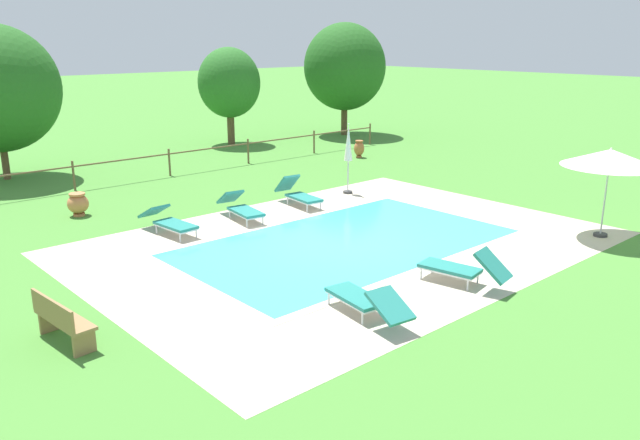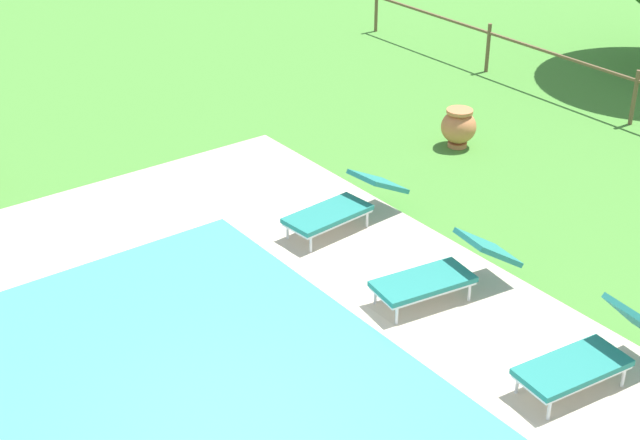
% 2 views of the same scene
% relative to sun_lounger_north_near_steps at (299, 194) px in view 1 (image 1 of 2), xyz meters
% --- Properties ---
extents(ground_plane, '(160.00, 160.00, 0.00)m').
position_rel_sun_lounger_north_near_steps_xyz_m(ground_plane, '(-1.53, -3.74, -0.38)').
color(ground_plane, '#478433').
extents(pool_deck_paving, '(13.20, 9.55, 0.01)m').
position_rel_sun_lounger_north_near_steps_xyz_m(pool_deck_paving, '(-1.53, -3.74, -0.38)').
color(pool_deck_paving, beige).
rests_on(pool_deck_paving, ground).
extents(swimming_pool_water, '(8.57, 4.92, 0.01)m').
position_rel_sun_lounger_north_near_steps_xyz_m(swimming_pool_water, '(-1.53, -3.74, -0.38)').
color(swimming_pool_water, '#42CCD6').
rests_on(swimming_pool_water, ground).
extents(pool_coping_rim, '(9.05, 5.40, 0.01)m').
position_rel_sun_lounger_north_near_steps_xyz_m(pool_coping_rim, '(-1.53, -3.74, -0.37)').
color(pool_coping_rim, beige).
rests_on(pool_coping_rim, ground).
extents(sun_lounger_north_near_steps, '(0.81, 1.99, 0.91)m').
position_rel_sun_lounger_north_near_steps_xyz_m(sun_lounger_north_near_steps, '(0.00, 0.00, 0.00)').
color(sun_lounger_north_near_steps, '#237A70').
rests_on(sun_lounger_north_near_steps, ground).
extents(sun_lounger_north_mid, '(0.95, 2.05, 0.88)m').
position_rel_sun_lounger_north_near_steps_xyz_m(sun_lounger_north_mid, '(-1.69, -7.47, -0.01)').
color(sun_lounger_north_mid, '#237A70').
rests_on(sun_lounger_north_mid, ground).
extents(sun_lounger_north_far, '(0.78, 2.11, 0.73)m').
position_rel_sun_lounger_north_near_steps_xyz_m(sun_lounger_north_far, '(-4.56, 0.04, -0.03)').
color(sun_lounger_north_far, '#237A70').
rests_on(sun_lounger_north_far, ground).
extents(sun_lounger_north_end, '(0.89, 2.14, 0.71)m').
position_rel_sun_lounger_north_near_steps_xyz_m(sun_lounger_north_end, '(-4.44, -7.24, -0.03)').
color(sun_lounger_north_end, '#237A70').
rests_on(sun_lounger_north_end, ground).
extents(sun_lounger_south_near_corner, '(0.89, 2.10, 0.79)m').
position_rel_sun_lounger_north_near_steps_xyz_m(sun_lounger_south_near_corner, '(-2.29, -0.11, -0.02)').
color(sun_lounger_south_near_corner, '#237A70').
rests_on(sun_lounger_south_near_corner, ground).
extents(patio_umbrella_open_foreground, '(2.45, 2.45, 2.40)m').
position_rel_sun_lounger_north_near_steps_xyz_m(patio_umbrella_open_foreground, '(3.95, -7.90, 1.75)').
color(patio_umbrella_open_foreground, '#383838').
rests_on(patio_umbrella_open_foreground, ground).
extents(patio_umbrella_closed_row_west, '(0.32, 0.32, 2.40)m').
position_rel_sun_lounger_north_near_steps_xyz_m(patio_umbrella_closed_row_west, '(2.31, 0.15, 1.21)').
color(patio_umbrella_closed_row_west, '#383838').
rests_on(patio_umbrella_closed_row_west, ground).
extents(wooden_bench_lawn_side, '(0.57, 1.53, 0.87)m').
position_rel_sun_lounger_north_near_steps_xyz_m(wooden_bench_lawn_side, '(-9.15, -4.50, 0.08)').
color(wooden_bench_lawn_side, '#937047').
rests_on(wooden_bench_lawn_side, ground).
extents(terracotta_urn_near_fence, '(0.62, 0.62, 0.69)m').
position_rel_sun_lounger_north_near_steps_xyz_m(terracotta_urn_near_fence, '(-5.69, 3.48, -0.01)').
color(terracotta_urn_near_fence, '#C67547').
rests_on(terracotta_urn_near_fence, ground).
extents(terracotta_urn_by_tree, '(0.46, 0.46, 0.76)m').
position_rel_sun_lounger_north_near_steps_xyz_m(terracotta_urn_by_tree, '(7.40, 4.64, 0.03)').
color(terracotta_urn_by_tree, '#B7663D').
rests_on(terracotta_urn_by_tree, ground).
extents(perimeter_fence, '(22.33, 0.08, 1.05)m').
position_rel_sun_lounger_north_near_steps_xyz_m(perimeter_fence, '(-0.79, 6.79, 0.32)').
color(perimeter_fence, brown).
rests_on(perimeter_fence, ground).
extents(tree_far_west, '(4.37, 4.37, 5.93)m').
position_rel_sun_lounger_north_near_steps_xyz_m(tree_far_west, '(11.69, 10.05, 3.24)').
color(tree_far_west, brown).
rests_on(tree_far_west, ground).
extents(tree_centre, '(3.05, 3.05, 4.71)m').
position_rel_sun_lounger_north_near_steps_xyz_m(tree_centre, '(5.28, 11.53, 2.62)').
color(tree_centre, brown).
rests_on(tree_centre, ground).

